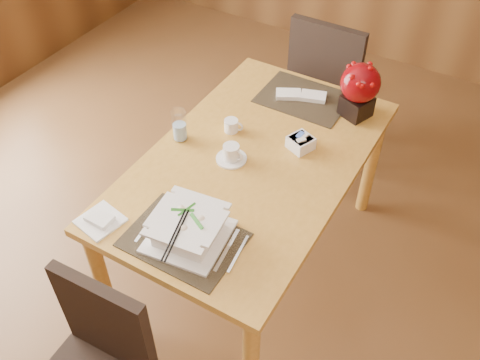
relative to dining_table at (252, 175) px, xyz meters
The scene contains 13 objects.
ground 0.89m from the dining_table, 90.00° to the right, with size 6.00×6.00×0.00m, color brown.
dining_table is the anchor object (origin of this frame).
placemat_near 0.56m from the dining_table, 90.00° to the right, with size 0.45×0.33×0.01m, color black.
placemat_far 0.56m from the dining_table, 90.00° to the left, with size 0.45×0.33×0.01m, color black.
soup_setting 0.55m from the dining_table, 88.76° to the right, with size 0.33×0.33×0.12m.
coffee_cup 0.16m from the dining_table, 150.32° to the right, with size 0.14×0.14×0.08m.
water_glass 0.41m from the dining_table, behind, with size 0.07×0.07×0.16m, color white.
creamer_jug 0.26m from the dining_table, 145.35° to the left, with size 0.09×0.09×0.06m, color white, non-canonical shape.
sugar_caddy 0.27m from the dining_table, 50.05° to the left, with size 0.10×0.10×0.06m, color white.
berry_decor 0.67m from the dining_table, 63.13° to the left, with size 0.20×0.20×0.29m.
napkins_far 0.56m from the dining_table, 90.66° to the left, with size 0.26×0.09×0.02m, color white, non-canonical shape.
bread_plate 0.74m from the dining_table, 118.50° to the right, with size 0.16×0.16×0.01m, color white.
far_chair 1.05m from the dining_table, 92.49° to the left, with size 0.46×0.46×0.99m.
Camera 1 is at (0.87, -1.00, 2.40)m, focal length 40.00 mm.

